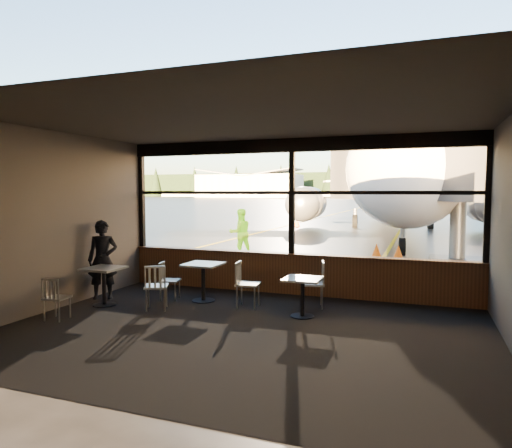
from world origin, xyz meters
The scene contains 32 objects.
ground_plane centered at (0.00, 120.00, 0.00)m, with size 520.00×520.00×0.00m, color black.
carpet_floor centered at (0.00, -3.00, 0.01)m, with size 8.00×6.00×0.01m, color black.
ceiling centered at (0.00, -3.00, 3.50)m, with size 8.00×6.00×0.04m, color #38332D.
wall_left centered at (-4.00, -3.00, 1.75)m, with size 0.04×6.00×3.50m, color #4F463F.
wall_back centered at (0.00, -6.00, 1.75)m, with size 8.00×0.04×3.50m, color #4F463F.
window_sill centered at (0.00, 0.00, 0.45)m, with size 8.00×0.28×0.90m, color #5A321B.
window_header centered at (0.00, 0.00, 3.35)m, with size 8.00×0.18×0.30m, color black.
mullion_left centered at (-3.95, 0.00, 2.20)m, with size 0.12×0.12×2.60m, color black.
mullion_centre centered at (0.00, 0.00, 2.20)m, with size 0.12×0.12×2.60m, color black.
mullion_right centered at (3.95, 0.00, 2.20)m, with size 0.12×0.12×2.60m, color black.
window_transom centered at (0.00, 0.00, 2.30)m, with size 8.00×0.10×0.08m, color black.
airliner centered at (0.99, 19.85, 5.63)m, with size 30.68×36.82×11.25m, color white, non-canonical shape.
jet_bridge centered at (3.60, 5.50, 2.55)m, with size 9.58×11.70×5.11m, color #29292C, non-canonical shape.
cafe_table_near centered at (0.71, -1.79, 0.37)m, with size 0.67×0.67×0.73m, color #9B978E, non-canonical shape.
cafe_table_mid centered at (-1.55, -1.33, 0.41)m, with size 0.74×0.74×0.81m, color #AAA69C, non-canonical shape.
cafe_table_left centered at (-3.29, -2.35, 0.39)m, with size 0.71×0.71×0.79m, color gray, non-canonical shape.
chair_near_e centered at (0.73, -1.02, 0.47)m, with size 0.51×0.51×0.94m, color #AEA99D, non-canonical shape.
chair_near_w centered at (-0.49, -1.48, 0.46)m, with size 0.50×0.50×0.93m, color beige, non-canonical shape.
chair_mid_s centered at (-2.11, -2.26, 0.46)m, with size 0.50×0.50×0.91m, color #B7B2A5, non-canonical shape.
chair_mid_w centered at (-2.29, -1.45, 0.41)m, with size 0.45×0.45×0.82m, color #ABA69A, non-canonical shape.
chair_left_s centered at (-3.41, -3.50, 0.40)m, with size 0.43×0.43×0.79m, color #B0AA9E, non-canonical shape.
passenger centered at (-3.70, -1.86, 0.86)m, with size 0.62×0.41×1.71m, color black.
ground_crew centered at (-3.37, 5.23, 0.86)m, with size 0.83×0.65×1.72m, color #BFF219.
cone_nose centered at (2.00, 6.55, 0.24)m, with size 0.35×0.35×0.48m, color orange.
cone_wing centered at (-5.21, 19.88, 0.29)m, with size 0.41×0.41×0.57m, color #DA5306.
hangar_left centered at (-70.00, 180.00, 5.50)m, with size 45.00×18.00×11.00m, color silver, non-canonical shape.
hangar_mid centered at (0.00, 185.00, 5.00)m, with size 38.00×15.00×10.00m, color silver, non-canonical shape.
fuel_tank_a centered at (-30.00, 182.00, 3.00)m, with size 8.00×8.00×6.00m, color silver.
fuel_tank_b centered at (-20.00, 182.00, 3.00)m, with size 8.00×8.00×6.00m, color silver.
fuel_tank_c centered at (-10.00, 182.00, 3.00)m, with size 8.00×8.00×6.00m, color silver.
treeline centered at (0.00, 210.00, 6.00)m, with size 360.00×3.00×12.00m, color black.
cone_extra centered at (1.25, 6.72, 0.24)m, with size 0.35×0.35×0.49m, color orange.
Camera 1 is at (2.77, -9.88, 2.31)m, focal length 32.00 mm.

